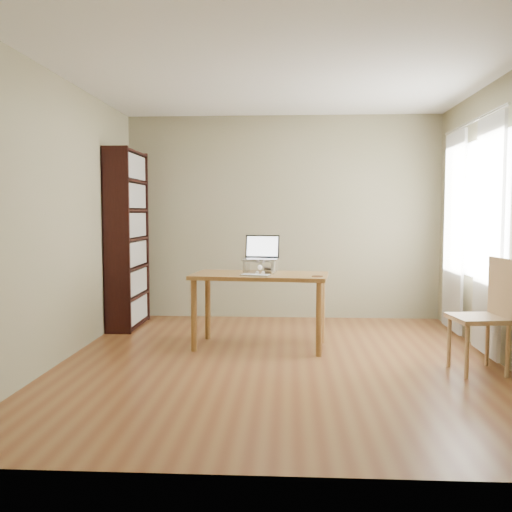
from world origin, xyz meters
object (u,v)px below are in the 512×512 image
Objects in this scene: cat at (261,266)px; keyboard at (255,275)px; bookshelf at (128,239)px; chair at (488,311)px; desk at (260,284)px; laptop at (261,253)px.

keyboard is at bearing -96.81° from cat.
cat is (1.63, -0.85, -0.23)m from bookshelf.
keyboard is 2.11m from chair.
cat is 2.20m from chair.
desk is at bearing -30.56° from bookshelf.
laptop is 0.39× the size of chair.
desk is 3.72× the size of laptop.
cat is at bearing 96.83° from keyboard.
laptop is (-0.00, 0.14, 0.30)m from desk.
chair is at bearing -19.24° from laptop.
desk is at bearing 150.20° from chair.
bookshelf is 4.05m from chair.
bookshelf reaches higher than keyboard.
laptop is at bearing 146.75° from chair.
laptop is 2.24m from chair.
laptop reaches higher than chair.
bookshelf is at bearing 152.77° from cat.
laptop is at bearing -26.68° from bookshelf.
bookshelf is 1.82m from laptop.
keyboard is (-0.03, -0.22, 0.11)m from desk.
cat reaches higher than desk.
chair reaches higher than desk.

